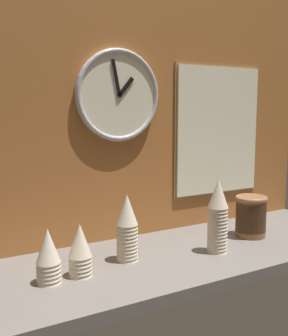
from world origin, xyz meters
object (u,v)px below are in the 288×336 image
object	(u,v)px
cup_stack_center_right	(218,216)
bowl_stack_right	(251,215)
cup_stack_center_left	(127,228)
cup_stack_left	(80,250)
cup_stack_far_left	(48,256)
menu_board	(218,131)
wall_clock	(119,95)

from	to	relation	value
cup_stack_center_right	bowl_stack_right	xyz separation A→B (cm)	(24.22, 7.86, -4.75)
cup_stack_center_left	cup_stack_left	distance (cm)	19.80
cup_stack_far_left	menu_board	bearing A→B (deg)	17.43
cup_stack_left	menu_board	world-z (taller)	menu_board
cup_stack_center_left	cup_stack_center_right	bearing A→B (deg)	-15.51
wall_clock	cup_stack_center_left	bearing A→B (deg)	-110.97
wall_clock	menu_board	size ratio (longest dim) A/B	0.60
cup_stack_far_left	cup_stack_center_right	bearing A→B (deg)	-4.04
cup_stack_center_right	bowl_stack_right	world-z (taller)	cup_stack_center_right
bowl_stack_right	wall_clock	size ratio (longest dim) A/B	0.48
bowl_stack_right	menu_board	xyz separation A→B (cm)	(2.46, 24.22, 33.21)
cup_stack_left	bowl_stack_right	world-z (taller)	cup_stack_left
cup_stack_left	bowl_stack_right	distance (cm)	75.70
cup_stack_left	menu_board	distance (cm)	89.35
cup_stack_center_left	cup_stack_center_right	distance (cm)	33.66
wall_clock	menu_board	distance (cm)	52.73
cup_stack_center_left	bowl_stack_right	world-z (taller)	cup_stack_center_left
cup_stack_left	menu_board	bearing A→B (deg)	19.46
menu_board	bowl_stack_right	bearing A→B (deg)	-95.79
cup_stack_center_left	bowl_stack_right	bearing A→B (deg)	-1.14
cup_stack_left	cup_stack_center_right	bearing A→B (deg)	-4.99
cup_stack_far_left	cup_stack_left	size ratio (longest dim) A/B	1.00
cup_stack_left	wall_clock	world-z (taller)	wall_clock
cup_stack_far_left	cup_stack_left	world-z (taller)	same
bowl_stack_right	cup_stack_left	bearing A→B (deg)	-177.45
cup_stack_far_left	cup_stack_left	distance (cm)	10.22
cup_stack_far_left	menu_board	world-z (taller)	menu_board
wall_clock	cup_stack_far_left	bearing A→B (deg)	-144.59
cup_stack_center_left	cup_stack_far_left	distance (cm)	29.77
cup_stack_center_right	menu_board	distance (cm)	50.51
cup_stack_far_left	wall_clock	bearing A→B (deg)	35.41
cup_stack_center_left	cup_stack_left	bearing A→B (deg)	-166.69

